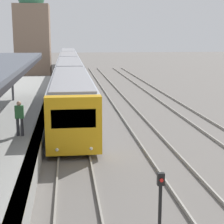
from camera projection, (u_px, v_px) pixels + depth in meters
person_on_platform at (19, 116)px, 17.49m from camera, size 0.40×0.22×1.66m
train_near at (69, 68)px, 45.55m from camera, size 2.56×59.54×3.05m
signal_post_near at (160, 197)px, 10.48m from camera, size 0.20×0.21×1.86m
distant_domed_building at (33, 32)px, 53.79m from camera, size 4.91×4.91×12.78m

